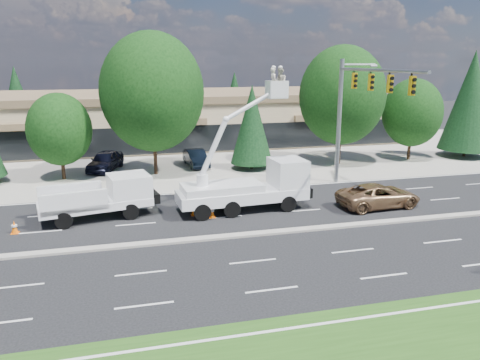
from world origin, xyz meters
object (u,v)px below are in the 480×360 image
object	(u,v)px
signal_mast	(355,103)
utility_pickup	(104,201)
bucket_truck	(253,180)
minivan	(379,196)

from	to	relation	value
signal_mast	utility_pickup	size ratio (longest dim) A/B	1.55
utility_pickup	bucket_truck	xyz separation A→B (m)	(8.81, -0.66, 0.84)
utility_pickup	minivan	bearing A→B (deg)	-18.66
utility_pickup	minivan	world-z (taller)	utility_pickup
bucket_truck	minivan	xyz separation A→B (m)	(7.70, -1.44, -1.10)
signal_mast	bucket_truck	world-z (taller)	signal_mast
bucket_truck	utility_pickup	bearing A→B (deg)	172.06
signal_mast	bucket_truck	size ratio (longest dim) A/B	1.18
signal_mast	bucket_truck	distance (m)	9.41
utility_pickup	bucket_truck	size ratio (longest dim) A/B	0.76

